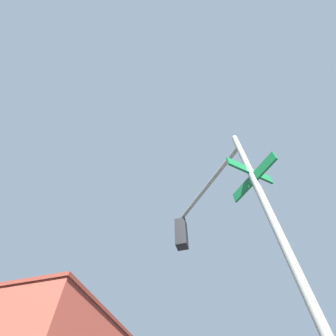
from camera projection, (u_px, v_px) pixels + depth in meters
traffic_signal_near at (220, 232)px, 4.46m from camera, size 2.54×2.32×6.18m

